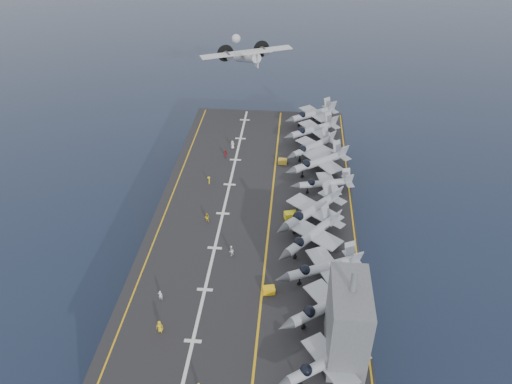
# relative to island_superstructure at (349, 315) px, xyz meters

# --- Properties ---
(ground) EXTENTS (500.00, 500.00, 0.00)m
(ground) POSITION_rel_island_superstructure_xyz_m (-15.00, 30.00, -17.90)
(ground) COLOR #142135
(ground) RESTS_ON ground
(hull) EXTENTS (36.00, 90.00, 10.00)m
(hull) POSITION_rel_island_superstructure_xyz_m (-15.00, 30.00, -12.90)
(hull) COLOR #56595E
(hull) RESTS_ON ground
(flight_deck) EXTENTS (38.00, 92.00, 0.40)m
(flight_deck) POSITION_rel_island_superstructure_xyz_m (-15.00, 30.00, -7.70)
(flight_deck) COLOR black
(flight_deck) RESTS_ON hull
(foul_line) EXTENTS (0.35, 90.00, 0.02)m
(foul_line) POSITION_rel_island_superstructure_xyz_m (-12.00, 30.00, -7.48)
(foul_line) COLOR gold
(foul_line) RESTS_ON flight_deck
(landing_centerline) EXTENTS (0.50, 90.00, 0.02)m
(landing_centerline) POSITION_rel_island_superstructure_xyz_m (-21.00, 30.00, -7.48)
(landing_centerline) COLOR silver
(landing_centerline) RESTS_ON flight_deck
(deck_edge_port) EXTENTS (0.25, 90.00, 0.02)m
(deck_edge_port) POSITION_rel_island_superstructure_xyz_m (-32.00, 30.00, -7.48)
(deck_edge_port) COLOR gold
(deck_edge_port) RESTS_ON flight_deck
(deck_edge_stbd) EXTENTS (0.25, 90.00, 0.02)m
(deck_edge_stbd) POSITION_rel_island_superstructure_xyz_m (3.50, 30.00, -7.48)
(deck_edge_stbd) COLOR gold
(deck_edge_stbd) RESTS_ON flight_deck
(island_superstructure) EXTENTS (5.00, 10.00, 15.00)m
(island_superstructure) POSITION_rel_island_superstructure_xyz_m (0.00, 0.00, 0.00)
(island_superstructure) COLOR #56595E
(island_superstructure) RESTS_ON flight_deck
(fighter_jet_0) EXTENTS (16.30, 15.08, 4.71)m
(fighter_jet_0) POSITION_rel_island_superstructure_xyz_m (-2.70, -3.69, -5.15)
(fighter_jet_0) COLOR #929BA1
(fighter_jet_0) RESTS_ON flight_deck
(fighter_jet_1) EXTENTS (18.10, 16.94, 5.23)m
(fighter_jet_1) POSITION_rel_island_superstructure_xyz_m (-2.08, 6.05, -4.88)
(fighter_jet_1) COLOR #8D969C
(fighter_jet_1) RESTS_ON flight_deck
(fighter_jet_2) EXTENTS (17.29, 14.96, 5.05)m
(fighter_jet_2) POSITION_rel_island_superstructure_xyz_m (-2.55, 14.11, -4.97)
(fighter_jet_2) COLOR #9BA2AD
(fighter_jet_2) RESTS_ON flight_deck
(fighter_jet_3) EXTENTS (17.40, 18.26, 5.29)m
(fighter_jet_3) POSITION_rel_island_superstructure_xyz_m (-4.42, 21.87, -4.85)
(fighter_jet_3) COLOR #99A1A8
(fighter_jet_3) RESTS_ON flight_deck
(fighter_jet_4) EXTENTS (18.86, 19.40, 5.65)m
(fighter_jet_4) POSITION_rel_island_superstructure_xyz_m (-4.37, 28.79, -4.67)
(fighter_jet_4) COLOR #9FA8B0
(fighter_jet_4) RESTS_ON flight_deck
(fighter_jet_5) EXTENTS (14.33, 11.25, 4.40)m
(fighter_jet_5) POSITION_rel_island_superstructure_xyz_m (-1.57, 39.05, -5.30)
(fighter_jet_5) COLOR gray
(fighter_jet_5) RESTS_ON flight_deck
(fighter_jet_6) EXTENTS (18.48, 17.35, 5.34)m
(fighter_jet_6) POSITION_rel_island_superstructure_xyz_m (-2.62, 46.59, -4.83)
(fighter_jet_6) COLOR gray
(fighter_jet_6) RESTS_ON flight_deck
(fighter_jet_7) EXTENTS (16.64, 16.67, 4.91)m
(fighter_jet_7) POSITION_rel_island_superstructure_xyz_m (-3.95, 53.38, -5.05)
(fighter_jet_7) COLOR gray
(fighter_jet_7) RESTS_ON flight_deck
(fighter_jet_8) EXTENTS (17.61, 16.46, 5.09)m
(fighter_jet_8) POSITION_rel_island_superstructure_xyz_m (-3.82, 61.53, -4.95)
(fighter_jet_8) COLOR #9AA0A9
(fighter_jet_8) RESTS_ON flight_deck
(tow_cart_a) EXTENTS (2.13, 1.64, 1.14)m
(tow_cart_a) POSITION_rel_island_superstructure_xyz_m (-10.95, 10.22, -6.93)
(tow_cart_a) COLOR yellow
(tow_cart_a) RESTS_ON flight_deck
(tow_cart_b) EXTENTS (2.59, 2.05, 1.36)m
(tow_cart_b) POSITION_rel_island_superstructure_xyz_m (-8.13, 29.65, -6.82)
(tow_cart_b) COLOR yellow
(tow_cart_b) RESTS_ON flight_deck
(tow_cart_c) EXTENTS (1.97, 1.35, 1.13)m
(tow_cart_c) POSITION_rel_island_superstructure_xyz_m (-10.45, 49.34, -6.93)
(tow_cart_c) COLOR gold
(tow_cart_c) RESTS_ON flight_deck
(crew_0) EXTENTS (1.23, 0.86, 1.98)m
(crew_0) POSITION_rel_island_superstructure_xyz_m (-25.99, 1.36, -6.51)
(crew_0) COLOR yellow
(crew_0) RESTS_ON flight_deck
(crew_1) EXTENTS (1.14, 0.80, 1.83)m
(crew_1) POSITION_rel_island_superstructure_xyz_m (-27.39, 7.39, -6.59)
(crew_1) COLOR silver
(crew_1) RESTS_ON flight_deck
(crew_2) EXTENTS (1.11, 0.78, 1.75)m
(crew_2) POSITION_rel_island_superstructure_xyz_m (-23.58, 27.46, -6.62)
(crew_2) COLOR yellow
(crew_2) RESTS_ON flight_deck
(crew_3) EXTENTS (0.80, 1.10, 1.71)m
(crew_3) POSITION_rel_island_superstructure_xyz_m (-25.28, 39.98, -6.65)
(crew_3) COLOR yellow
(crew_3) RESTS_ON flight_deck
(crew_4) EXTENTS (1.27, 1.04, 1.82)m
(crew_4) POSITION_rel_island_superstructure_xyz_m (-23.38, 51.05, -6.59)
(crew_4) COLOR #A7191F
(crew_4) RESTS_ON flight_deck
(crew_5) EXTENTS (1.38, 1.28, 1.91)m
(crew_5) POSITION_rel_island_superstructure_xyz_m (-22.26, 55.16, -6.55)
(crew_5) COLOR white
(crew_5) RESTS_ON flight_deck
(crew_7) EXTENTS (1.35, 1.45, 2.01)m
(crew_7) POSITION_rel_island_superstructure_xyz_m (-17.88, 18.41, -6.49)
(crew_7) COLOR white
(crew_7) RESTS_ON flight_deck
(transport_plane) EXTENTS (29.13, 25.35, 5.77)m
(transport_plane) POSITION_rel_island_superstructure_xyz_m (-21.40, 80.48, 5.19)
(transport_plane) COLOR silver
(fighter_jet_9) EXTENTS (17.61, 16.46, 5.09)m
(fighter_jet_9) POSITION_rel_island_superstructure_xyz_m (-3.82, 70.03, -4.95)
(fighter_jet_9) COLOR #9AA0A9
(fighter_jet_9) RESTS_ON flight_deck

